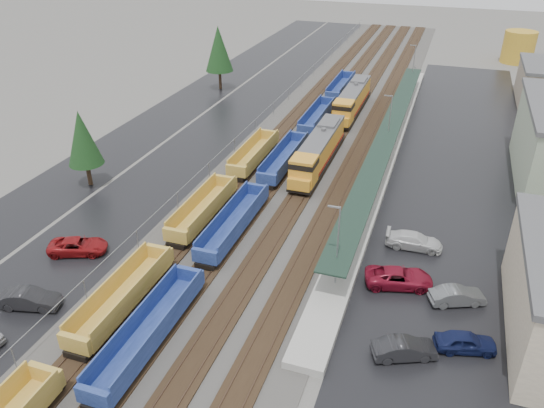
{
  "coord_description": "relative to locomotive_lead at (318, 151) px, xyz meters",
  "views": [
    {
      "loc": [
        16.05,
        -15.6,
        28.08
      ],
      "look_at": [
        0.83,
        28.96,
        2.0
      ],
      "focal_mm": 35.0,
      "sensor_mm": 36.0,
      "label": 1
    }
  ],
  "objects": [
    {
      "name": "west_parking_lot",
      "position": [
        -17.0,
        16.95,
        -2.25
      ],
      "size": [
        10.0,
        160.0,
        0.02
      ],
      "primitive_type": "cube",
      "color": "black",
      "rests_on": "ground"
    },
    {
      "name": "parked_car_east_d",
      "position": [
        18.04,
        -26.96,
        -1.5
      ],
      "size": [
        2.83,
        4.74,
        1.51
      ],
      "primitive_type": "imported",
      "rotation": [
        0.0,
        0.0,
        1.82
      ],
      "color": "#121943",
      "rests_on": "ground"
    },
    {
      "name": "well_string_blue",
      "position": [
        -4.0,
        -9.23,
        -1.14
      ],
      "size": [
        2.46,
        95.66,
        2.18
      ],
      "color": "navy",
      "rests_on": "ground"
    },
    {
      "name": "locomotive_trail",
      "position": [
        0.0,
        21.0,
        0.0
      ],
      "size": [
        2.81,
        18.52,
        4.19
      ],
      "color": "black",
      "rests_on": "ground"
    },
    {
      "name": "parked_car_east_e",
      "position": [
        17.31,
        -21.67,
        -1.52
      ],
      "size": [
        3.23,
        4.74,
        1.48
      ],
      "primitive_type": "imported",
      "rotation": [
        0.0,
        0.0,
        1.98
      ],
      "color": "#57595C",
      "rests_on": "ground"
    },
    {
      "name": "parked_car_east_a",
      "position": [
        13.94,
        -29.1,
        -1.5
      ],
      "size": [
        3.33,
        4.87,
        1.52
      ],
      "primitive_type": "imported",
      "rotation": [
        0.0,
        0.0,
        1.98
      ],
      "color": "black",
      "rests_on": "ground"
    },
    {
      "name": "parked_car_west_c",
      "position": [
        -16.41,
        -25.46,
        -1.51
      ],
      "size": [
        4.21,
        5.88,
        1.49
      ],
      "primitive_type": "imported",
      "rotation": [
        0.0,
        0.0,
        1.94
      ],
      "color": "maroon",
      "rests_on": "ground"
    },
    {
      "name": "storage_tank",
      "position": [
        26.42,
        64.57,
        0.97
      ],
      "size": [
        6.46,
        6.46,
        6.46
      ],
      "primitive_type": "cylinder",
      "color": "gold",
      "rests_on": "ground"
    },
    {
      "name": "station_platform",
      "position": [
        7.5,
        6.96,
        -1.52
      ],
      "size": [
        3.0,
        80.0,
        8.0
      ],
      "color": "#9E9B93",
      "rests_on": "ground"
    },
    {
      "name": "ballast_strip",
      "position": [
        -2.0,
        16.95,
        -2.22
      ],
      "size": [
        20.0,
        160.0,
        0.08
      ],
      "primitive_type": "cube",
      "color": "#302D2B",
      "rests_on": "ground"
    },
    {
      "name": "chainlink_fence",
      "position": [
        -11.5,
        15.39,
        -0.65
      ],
      "size": [
        0.08,
        160.04,
        2.02
      ],
      "color": "gray",
      "rests_on": "ground"
    },
    {
      "name": "trackbed",
      "position": [
        -2.0,
        16.95,
        -2.1
      ],
      "size": [
        14.6,
        160.0,
        0.22
      ],
      "color": "black",
      "rests_on": "ground"
    },
    {
      "name": "parked_car_east_b",
      "position": [
        12.51,
        -20.77,
        -1.46
      ],
      "size": [
        3.97,
        6.18,
        1.59
      ],
      "primitive_type": "imported",
      "rotation": [
        0.0,
        0.0,
        1.82
      ],
      "color": "maroon",
      "rests_on": "ground"
    },
    {
      "name": "east_commuter_lot",
      "position": [
        17.0,
        6.95,
        -2.25
      ],
      "size": [
        16.0,
        100.0,
        0.02
      ],
      "primitive_type": "cube",
      "color": "black",
      "rests_on": "ground"
    },
    {
      "name": "locomotive_lead",
      "position": [
        0.0,
        0.0,
        0.0
      ],
      "size": [
        2.81,
        18.52,
        4.19
      ],
      "color": "black",
      "rests_on": "ground"
    },
    {
      "name": "parked_car_west_b",
      "position": [
        -15.2,
        -33.27,
        -1.45
      ],
      "size": [
        2.83,
        5.13,
        1.6
      ],
      "primitive_type": "imported",
      "rotation": [
        0.0,
        0.0,
        1.82
      ],
      "color": "black",
      "rests_on": "ground"
    },
    {
      "name": "parked_car_east_c",
      "position": [
        13.17,
        -14.45,
        -1.49
      ],
      "size": [
        2.38,
        5.38,
        1.54
      ],
      "primitive_type": "imported",
      "rotation": [
        0.0,
        0.0,
        1.61
      ],
      "color": "silver",
      "rests_on": "ground"
    },
    {
      "name": "west_road",
      "position": [
        -27.0,
        16.95,
        -2.25
      ],
      "size": [
        9.0,
        160.0,
        0.02
      ],
      "primitive_type": "cube",
      "color": "black",
      "rests_on": "ground"
    },
    {
      "name": "tree_west_near",
      "position": [
        -24.0,
        -13.05,
        3.56
      ],
      "size": [
        3.96,
        3.96,
        9.0
      ],
      "color": "#332316",
      "rests_on": "ground"
    },
    {
      "name": "well_string_yellow",
      "position": [
        -8.0,
        -30.91,
        -1.12
      ],
      "size": [
        2.55,
        72.36,
        2.26
      ],
      "color": "gold",
      "rests_on": "ground"
    },
    {
      "name": "tree_west_far",
      "position": [
        -25.0,
        26.95,
        4.87
      ],
      "size": [
        4.84,
        4.84,
        11.0
      ],
      "color": "#332316",
      "rests_on": "ground"
    }
  ]
}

